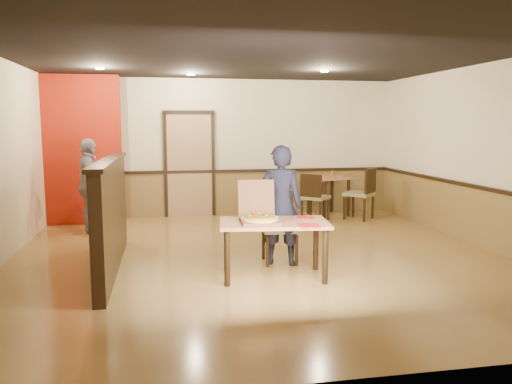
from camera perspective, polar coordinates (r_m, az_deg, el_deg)
floor at (r=7.17m, az=0.44°, el=-7.46°), size 7.00×7.00×0.00m
ceiling at (r=6.98m, az=0.47°, el=15.32°), size 7.00×7.00×0.00m
wall_back at (r=10.39m, az=-3.22°, el=5.07°), size 7.00×0.00×7.00m
wall_right at (r=8.34m, az=24.85°, el=3.72°), size 0.00×7.00×7.00m
wainscot_back at (r=10.44m, az=-3.16°, el=-0.15°), size 7.00×0.04×0.90m
chair_rail_back at (r=10.37m, az=-3.17°, el=2.41°), size 7.00×0.06×0.06m
wainscot_right at (r=8.43m, az=24.32°, el=-2.72°), size 0.04×7.00×0.90m
chair_rail_right at (r=8.35m, az=24.39°, el=0.44°), size 0.06×7.00×0.06m
back_door at (r=10.30m, az=-7.60°, el=3.04°), size 0.90×0.06×2.10m
booth_partition at (r=6.73m, az=-16.20°, el=-2.36°), size 0.20×3.10×1.44m
red_accent_panel at (r=9.93m, az=-19.73°, el=4.51°), size 1.60×0.20×2.78m
spot_a at (r=8.70m, az=-17.43°, el=13.33°), size 0.14×0.14×0.02m
spot_b at (r=9.35m, az=-7.49°, el=13.19°), size 0.14×0.14×0.02m
spot_c at (r=8.77m, az=7.81°, el=13.56°), size 0.14×0.14×0.02m
main_table at (r=6.12m, az=2.07°, el=-4.36°), size 1.39×0.90×0.71m
diner_chair at (r=6.87m, az=2.63°, el=-3.65°), size 0.50×0.50×0.96m
side_chair_left at (r=9.77m, az=6.64°, el=-0.37°), size 0.65×0.65×0.94m
side_chair_right at (r=10.10m, az=12.08°, el=0.07°), size 0.72×0.72×1.03m
side_table at (r=10.47m, az=8.28°, el=0.76°), size 0.92×0.92×0.80m
diner at (r=6.67m, az=2.83°, el=-1.52°), size 0.69×0.56×1.61m
passerby at (r=9.15m, az=-18.50°, el=0.68°), size 0.62×1.03×1.64m
pizza_box at (r=6.07m, az=0.35°, el=-2.83°), size 0.47×0.55×0.48m
pizza at (r=6.02m, az=0.42°, el=-3.04°), size 0.54×0.54×0.03m
napkin_near at (r=5.87m, az=6.06°, el=-3.81°), size 0.24×0.24×0.01m
napkin_far at (r=6.36m, az=5.63°, el=-2.91°), size 0.29×0.29×0.01m
condiment at (r=10.37m, az=8.72°, el=2.06°), size 0.05×0.05×0.13m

